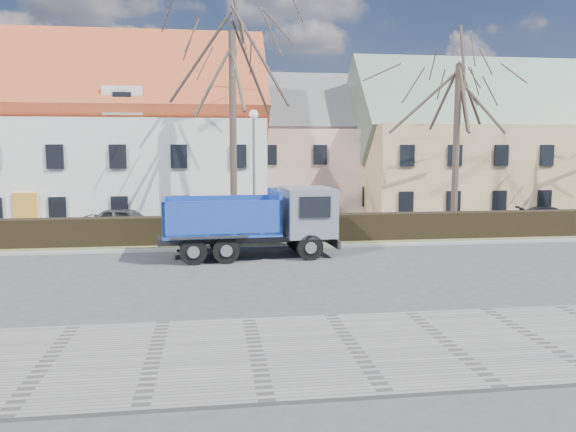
{
  "coord_description": "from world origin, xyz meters",
  "views": [
    {
      "loc": [
        -3.15,
        -20.47,
        4.59
      ],
      "look_at": [
        0.17,
        3.69,
        1.6
      ],
      "focal_mm": 35.0,
      "sensor_mm": 36.0,
      "label": 1
    }
  ],
  "objects": [
    {
      "name": "streetlight",
      "position": [
        -1.06,
        7.0,
        3.24
      ],
      "size": [
        0.51,
        0.51,
        6.48
      ],
      "primitive_type": null,
      "color": "gray",
      "rests_on": "ground"
    },
    {
      "name": "parked_car_a",
      "position": [
        -7.64,
        9.77,
        0.72
      ],
      "size": [
        4.51,
        2.61,
        1.44
      ],
      "primitive_type": "imported",
      "rotation": [
        0.0,
        0.0,
        1.34
      ],
      "color": "#333336",
      "rests_on": "ground"
    },
    {
      "name": "building_yellow",
      "position": [
        16.0,
        17.0,
        4.25
      ],
      "size": [
        18.8,
        10.8,
        8.5
      ],
      "primitive_type": null,
      "color": "tan",
      "rests_on": "ground"
    },
    {
      "name": "parked_car_b",
      "position": [
        16.71,
        9.88,
        0.56
      ],
      "size": [
        4.14,
        2.6,
        1.12
      ],
      "primitive_type": "imported",
      "rotation": [
        0.0,
        0.0,
        1.28
      ],
      "color": "black",
      "rests_on": "ground"
    },
    {
      "name": "curb_far",
      "position": [
        0.0,
        4.6,
        0.06
      ],
      "size": [
        80.0,
        0.3,
        0.12
      ],
      "primitive_type": "cube",
      "color": "gray",
      "rests_on": "ground"
    },
    {
      "name": "dump_truck",
      "position": [
        -1.82,
        2.76,
        1.5
      ],
      "size": [
        7.66,
        3.26,
        3.0
      ],
      "primitive_type": null,
      "rotation": [
        0.0,
        0.0,
        0.06
      ],
      "color": "navy",
      "rests_on": "ground"
    },
    {
      "name": "cart_frame",
      "position": [
        -4.68,
        4.28,
        0.28
      ],
      "size": [
        0.65,
        0.43,
        0.55
      ],
      "primitive_type": null,
      "rotation": [
        0.0,
        0.0,
        0.15
      ],
      "color": "silver",
      "rests_on": "ground"
    },
    {
      "name": "building_white",
      "position": [
        -13.0,
        16.0,
        4.75
      ],
      "size": [
        26.8,
        10.8,
        9.5
      ],
      "primitive_type": null,
      "color": "silver",
      "rests_on": "ground"
    },
    {
      "name": "sidewalk_near",
      "position": [
        0.0,
        -8.5,
        0.04
      ],
      "size": [
        80.0,
        5.0,
        0.08
      ],
      "primitive_type": "cube",
      "color": "gray",
      "rests_on": "ground"
    },
    {
      "name": "tree_1",
      "position": [
        -2.0,
        8.5,
        6.33
      ],
      "size": [
        9.2,
        9.2,
        12.65
      ],
      "primitive_type": null,
      "color": "#41352D",
      "rests_on": "ground"
    },
    {
      "name": "grass_strip",
      "position": [
        0.0,
        6.2,
        0.05
      ],
      "size": [
        80.0,
        3.0,
        0.1
      ],
      "primitive_type": "cube",
      "color": "#545D34",
      "rests_on": "ground"
    },
    {
      "name": "ground",
      "position": [
        0.0,
        0.0,
        0.0
      ],
      "size": [
        120.0,
        120.0,
        0.0
      ],
      "primitive_type": "plane",
      "color": "#3B3B3D"
    },
    {
      "name": "building_pink",
      "position": [
        4.0,
        20.0,
        4.0
      ],
      "size": [
        10.8,
        8.8,
        8.0
      ],
      "primitive_type": null,
      "color": "#D2AB95",
      "rests_on": "ground"
    },
    {
      "name": "hedge",
      "position": [
        0.0,
        6.0,
        0.65
      ],
      "size": [
        60.0,
        0.9,
        1.3
      ],
      "primitive_type": "cube",
      "color": "black",
      "rests_on": "ground"
    },
    {
      "name": "tree_2",
      "position": [
        10.0,
        8.5,
        5.5
      ],
      "size": [
        8.0,
        8.0,
        11.0
      ],
      "primitive_type": null,
      "color": "#41352D",
      "rests_on": "ground"
    }
  ]
}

